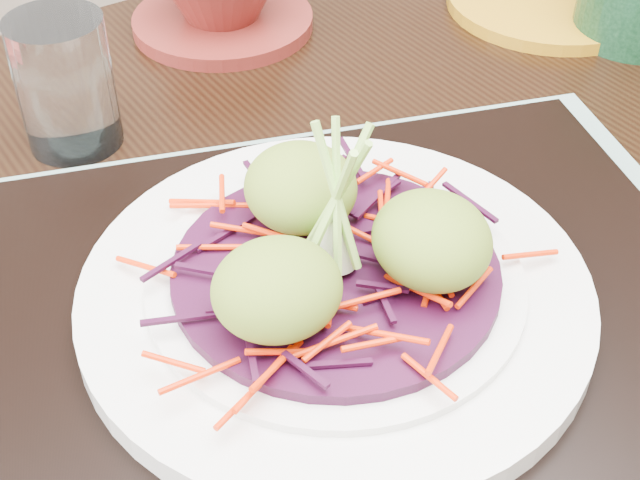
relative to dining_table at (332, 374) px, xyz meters
name	(u,v)px	position (x,y,z in m)	size (l,w,h in m)	color
dining_table	(332,374)	(0.00, 0.00, 0.00)	(1.34, 1.00, 0.77)	black
placemat	(335,329)	(-0.02, -0.05, 0.10)	(0.50, 0.39, 0.00)	gray
serving_tray	(335,315)	(-0.02, -0.05, 0.12)	(0.43, 0.32, 0.02)	black
white_plate	(335,290)	(-0.02, -0.05, 0.13)	(0.28, 0.28, 0.02)	silver
cabbage_bed	(336,271)	(-0.02, -0.05, 0.15)	(0.18, 0.18, 0.01)	#360A2B
carrot_julienne	(336,260)	(-0.02, -0.05, 0.16)	(0.22, 0.22, 0.01)	red
guacamole_scoops	(337,237)	(-0.02, -0.05, 0.17)	(0.15, 0.14, 0.05)	olive
scallion_garnish	(337,204)	(-0.02, -0.05, 0.20)	(0.06, 0.06, 0.10)	#92CF52
water_glass	(65,84)	(-0.11, 0.20, 0.15)	(0.07, 0.07, 0.10)	white
yellow_plate	(550,1)	(0.33, 0.24, 0.11)	(0.19, 0.19, 0.01)	#A47012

